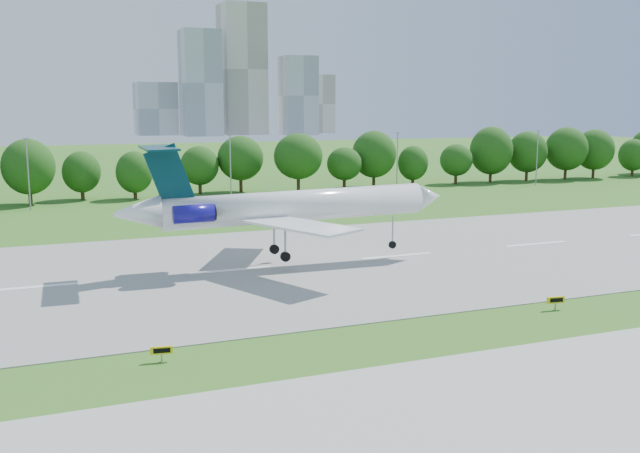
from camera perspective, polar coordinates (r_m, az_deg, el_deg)
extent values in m
plane|color=#286219|center=(53.91, -0.35, -9.20)|extent=(600.00, 600.00, 0.00)
cube|color=gray|center=(76.85, -7.17, -3.52)|extent=(400.00, 45.00, 0.08)
cube|color=#ADADA8|center=(38.95, 9.79, -16.95)|extent=(400.00, 23.00, 0.08)
cylinder|color=#382314|center=(140.41, -22.17, 2.50)|extent=(0.70, 0.70, 3.60)
sphere|color=#193D0F|center=(139.99, -22.28, 4.29)|extent=(8.40, 8.40, 8.40)
cylinder|color=#382314|center=(145.61, -6.23, 3.38)|extent=(0.70, 0.70, 3.60)
sphere|color=#193D0F|center=(145.20, -6.26, 5.11)|extent=(8.40, 8.40, 8.40)
cylinder|color=#382314|center=(160.90, 7.66, 3.94)|extent=(0.70, 0.70, 3.60)
sphere|color=#193D0F|center=(160.53, 7.69, 5.50)|extent=(8.40, 8.40, 8.40)
cylinder|color=#382314|center=(183.78, 18.63, 4.21)|extent=(0.70, 0.70, 3.60)
sphere|color=#193D0F|center=(183.46, 18.70, 5.58)|extent=(8.40, 8.40, 8.40)
cylinder|color=gray|center=(130.04, -22.30, 3.85)|extent=(0.24, 0.24, 12.00)
cube|color=gray|center=(129.65, -22.47, 6.53)|extent=(0.90, 0.25, 0.18)
cylinder|color=gray|center=(134.30, -7.17, 4.65)|extent=(0.24, 0.24, 12.00)
cube|color=gray|center=(133.92, -7.23, 7.25)|extent=(0.90, 0.25, 0.18)
cylinder|color=gray|center=(147.01, 6.19, 5.08)|extent=(0.24, 0.24, 12.00)
cube|color=gray|center=(146.67, 6.24, 7.46)|extent=(0.90, 0.25, 0.18)
cylinder|color=gray|center=(166.25, 16.97, 5.24)|extent=(0.24, 0.24, 12.00)
cube|color=gray|center=(165.94, 17.07, 7.34)|extent=(0.90, 0.25, 0.18)
cube|color=#B2B2B7|center=(437.88, -9.54, 11.22)|extent=(22.00, 22.00, 62.00)
cube|color=beige|center=(460.03, -6.24, 12.33)|extent=(26.00, 26.00, 80.00)
cube|color=#B2B2B7|center=(449.64, -1.76, 10.41)|extent=(20.00, 20.00, 48.00)
cube|color=beige|center=(481.12, -0.18, 9.76)|extent=(18.00, 18.00, 38.00)
cube|color=#B2B2B7|center=(458.01, -13.01, 9.15)|extent=(24.00, 24.00, 32.00)
cylinder|color=white|center=(77.83, -1.91, 1.66)|extent=(29.33, 4.42, 3.96)
cone|color=white|center=(84.09, 8.63, 2.36)|extent=(3.29, 3.51, 3.46)
cone|color=white|center=(74.47, -14.40, 1.06)|extent=(4.85, 3.57, 3.49)
cube|color=white|center=(71.05, -1.57, 0.08)|extent=(9.42, 13.54, 0.34)
cube|color=white|center=(83.94, -4.46, 1.52)|extent=(10.07, 13.47, 0.34)
cube|color=#052F3C|center=(74.40, -11.98, 4.02)|extent=(5.05, 0.66, 6.59)
cube|color=#052F3C|center=(74.07, -12.80, 6.14)|extent=(3.44, 9.34, 0.27)
cylinder|color=navy|center=(72.65, -10.09, 1.01)|extent=(4.18, 1.99, 1.93)
cylinder|color=navy|center=(77.59, -10.72, 1.53)|extent=(4.18, 1.99, 1.93)
cylinder|color=gray|center=(82.63, 5.83, -0.31)|extent=(0.19, 0.19, 3.40)
cylinder|color=black|center=(82.93, 5.81, -1.47)|extent=(0.88, 0.32, 0.88)
cylinder|color=gray|center=(75.79, -2.80, -1.17)|extent=(0.23, 0.23, 3.40)
cylinder|color=black|center=(76.13, -2.79, -2.42)|extent=(1.08, 0.47, 1.07)
cylinder|color=gray|center=(79.83, -3.69, -0.63)|extent=(0.23, 0.23, 3.40)
cylinder|color=black|center=(80.15, -3.68, -1.82)|extent=(1.08, 0.47, 1.07)
cube|color=gray|center=(51.00, -12.56, -10.15)|extent=(0.11, 0.11, 0.67)
cube|color=yellow|center=(50.84, -12.58, -9.64)|extent=(1.54, 0.41, 0.53)
cube|color=black|center=(50.74, -12.57, -9.68)|extent=(1.14, 0.20, 0.34)
cube|color=gray|center=(65.17, 18.31, -6.03)|extent=(0.12, 0.12, 0.73)
cube|color=yellow|center=(65.03, 18.33, -5.59)|extent=(1.67, 0.41, 0.57)
cube|color=black|center=(64.94, 18.39, -5.62)|extent=(1.23, 0.19, 0.36)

